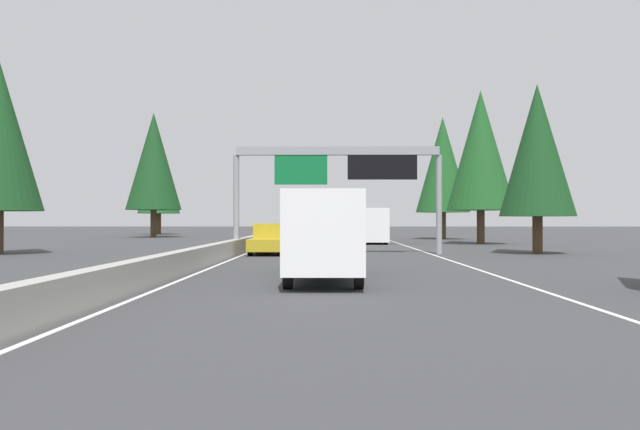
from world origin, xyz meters
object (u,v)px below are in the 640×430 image
object	(u,v)px
sign_gantry_overhead	(340,169)
conifer_right_mid	(481,150)
pickup_distant_a	(269,239)
sedan_far_center	(329,228)
conifer_right_near	(537,150)
conifer_right_far	(443,165)
conifer_left_far	(159,176)
box_truck_mid_right	(324,233)
bus_mid_center	(370,224)
conifer_left_mid	(154,161)

from	to	relation	value
sign_gantry_overhead	conifer_right_mid	distance (m)	21.78
pickup_distant_a	sedan_far_center	distance (m)	83.19
pickup_distant_a	conifer_right_mid	bearing A→B (deg)	-44.33
sign_gantry_overhead	conifer_right_near	size ratio (longest dim) A/B	1.21
pickup_distant_a	conifer_right_mid	xyz separation A→B (m)	(17.29, -16.89, 7.22)
conifer_right_mid	conifer_right_far	world-z (taller)	conifer_right_mid
conifer_right_far	conifer_left_far	distance (m)	44.62
conifer_right_near	conifer_left_far	xyz separation A→B (m)	(55.95, 37.77, 2.13)
conifer_right_far	conifer_left_far	size ratio (longest dim) A/B	0.96
conifer_right_mid	conifer_left_far	bearing A→B (deg)	44.29
sign_gantry_overhead	conifer_right_far	xyz separation A→B (m)	(32.33, -11.76, 2.93)
box_truck_mid_right	conifer_right_far	xyz separation A→B (m)	(50.10, -12.63, 6.51)
bus_mid_center	sedan_far_center	distance (m)	62.61
sign_gantry_overhead	box_truck_mid_right	distance (m)	18.15
bus_mid_center	sedan_far_center	xyz separation A→B (m)	(62.49, 3.70, -1.03)
sign_gantry_overhead	pickup_distant_a	size ratio (longest dim) A/B	2.26
pickup_distant_a	box_truck_mid_right	bearing A→B (deg)	-169.00
bus_mid_center	conifer_left_far	size ratio (longest dim) A/B	0.82
sedan_far_center	conifer_right_mid	distance (m)	67.51
conifer_right_mid	conifer_right_far	xyz separation A→B (m)	(14.75, 0.76, -0.02)
sign_gantry_overhead	sedan_far_center	world-z (taller)	sign_gantry_overhead
sedan_far_center	conifer_left_far	distance (m)	37.45
sign_gantry_overhead	conifer_left_far	size ratio (longest dim) A/B	0.91
pickup_distant_a	conifer_right_mid	world-z (taller)	conifer_right_mid
sedan_far_center	conifer_left_far	bearing A→B (deg)	136.84
box_truck_mid_right	pickup_distant_a	world-z (taller)	box_truck_mid_right
bus_mid_center	conifer_right_near	distance (m)	22.58
sign_gantry_overhead	conifer_right_far	distance (m)	34.52
pickup_distant_a	conifer_left_far	distance (m)	60.73
bus_mid_center	conifer_right_mid	xyz separation A→B (m)	(-3.32, -9.38, 6.42)
box_truck_mid_right	bus_mid_center	bearing A→B (deg)	-5.91
sign_gantry_overhead	conifer_left_mid	distance (m)	45.48
box_truck_mid_right	conifer_right_far	size ratio (longest dim) A/B	0.64
pickup_distant_a	conifer_left_mid	xyz separation A→B (m)	(39.37, 17.51, 8.28)
bus_mid_center	conifer_right_mid	size ratio (longest dim) A/B	0.86
box_truck_mid_right	conifer_right_near	distance (m)	23.11
sign_gantry_overhead	conifer_right_mid	size ratio (longest dim) A/B	0.95
pickup_distant_a	conifer_left_far	size ratio (longest dim) A/B	0.40
box_truck_mid_right	conifer_right_mid	bearing A→B (deg)	-20.74
conifer_right_near	conifer_right_mid	bearing A→B (deg)	-1.25
bus_mid_center	conifer_right_near	world-z (taller)	conifer_right_near
sedan_far_center	box_truck_mid_right	bearing A→B (deg)	179.83
conifer_right_near	bus_mid_center	bearing A→B (deg)	24.08
bus_mid_center	conifer_right_far	world-z (taller)	conifer_right_far
sign_gantry_overhead	sedan_far_center	size ratio (longest dim) A/B	2.88
bus_mid_center	conifer_right_near	size ratio (longest dim) A/B	1.10
conifer_right_near	conifer_right_mid	world-z (taller)	conifer_right_mid
conifer_left_mid	conifer_left_far	world-z (taller)	conifer_left_mid
sedan_far_center	conifer_right_near	world-z (taller)	conifer_right_near
box_truck_mid_right	sedan_far_center	world-z (taller)	box_truck_mid_right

